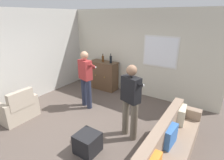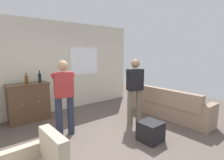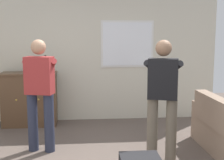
{
  "view_description": "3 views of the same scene",
  "coord_description": "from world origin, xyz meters",
  "px_view_note": "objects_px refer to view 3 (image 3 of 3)",
  "views": [
    {
      "loc": [
        2.45,
        -2.59,
        2.6
      ],
      "look_at": [
        0.34,
        0.57,
        1.18
      ],
      "focal_mm": 28.0,
      "sensor_mm": 36.0,
      "label": 1
    },
    {
      "loc": [
        -2.35,
        -2.66,
        1.84
      ],
      "look_at": [
        0.45,
        0.74,
        1.15
      ],
      "focal_mm": 28.0,
      "sensor_mm": 36.0,
      "label": 2
    },
    {
      "loc": [
        -0.13,
        -3.71,
        1.75
      ],
      "look_at": [
        0.27,
        0.72,
        1.1
      ],
      "focal_mm": 50.0,
      "sensor_mm": 36.0,
      "label": 3
    }
  ],
  "objects_px": {
    "bottle_liquor_amber": "(27,67)",
    "person_standing_right": "(163,94)",
    "bottle_wine_green": "(46,66)",
    "person_standing_left": "(40,90)",
    "sideboard_cabinet": "(30,99)"
  },
  "relations": [
    {
      "from": "sideboard_cabinet",
      "to": "person_standing_left",
      "type": "bearing_deg",
      "value": -73.91
    },
    {
      "from": "bottle_liquor_amber",
      "to": "person_standing_right",
      "type": "relative_size",
      "value": 0.17
    },
    {
      "from": "person_standing_right",
      "to": "person_standing_left",
      "type": "bearing_deg",
      "value": 163.47
    },
    {
      "from": "person_standing_right",
      "to": "bottle_wine_green",
      "type": "bearing_deg",
      "value": 133.49
    },
    {
      "from": "sideboard_cabinet",
      "to": "bottle_liquor_amber",
      "type": "xyz_separation_m",
      "value": [
        -0.02,
        0.0,
        0.63
      ]
    },
    {
      "from": "bottle_liquor_amber",
      "to": "person_standing_right",
      "type": "height_order",
      "value": "person_standing_right"
    },
    {
      "from": "person_standing_left",
      "to": "person_standing_right",
      "type": "relative_size",
      "value": 1.0
    },
    {
      "from": "bottle_liquor_amber",
      "to": "person_standing_left",
      "type": "bearing_deg",
      "value": -73.23
    },
    {
      "from": "bottle_wine_green",
      "to": "sideboard_cabinet",
      "type": "bearing_deg",
      "value": 178.73
    },
    {
      "from": "sideboard_cabinet",
      "to": "person_standing_left",
      "type": "height_order",
      "value": "person_standing_left"
    },
    {
      "from": "bottle_wine_green",
      "to": "bottle_liquor_amber",
      "type": "height_order",
      "value": "bottle_wine_green"
    },
    {
      "from": "bottle_wine_green",
      "to": "bottle_liquor_amber",
      "type": "xyz_separation_m",
      "value": [
        -0.34,
        0.01,
        -0.02
      ]
    },
    {
      "from": "bottle_liquor_amber",
      "to": "person_standing_right",
      "type": "bearing_deg",
      "value": -41.62
    },
    {
      "from": "bottle_wine_green",
      "to": "bottle_liquor_amber",
      "type": "relative_size",
      "value": 1.17
    },
    {
      "from": "sideboard_cabinet",
      "to": "person_standing_right",
      "type": "distance_m",
      "value": 2.88
    }
  ]
}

